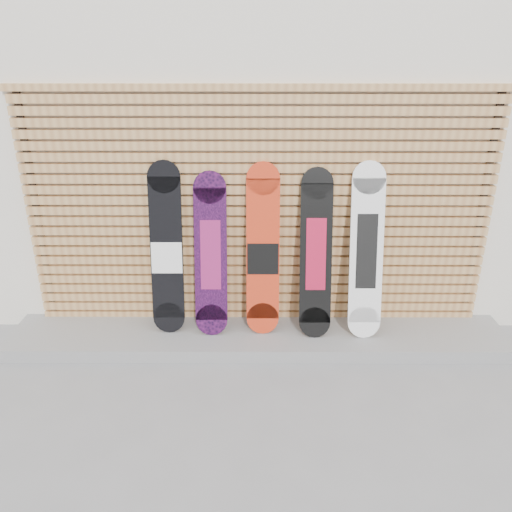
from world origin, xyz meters
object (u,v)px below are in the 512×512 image
(snowboard_0, at_px, (167,250))
(snowboard_4, at_px, (366,251))
(snowboard_2, at_px, (263,251))
(snowboard_3, at_px, (316,254))
(snowboard_1, at_px, (211,255))

(snowboard_0, height_order, snowboard_4, snowboard_0)
(snowboard_2, bearing_deg, snowboard_0, 179.43)
(snowboard_2, distance_m, snowboard_4, 0.92)
(snowboard_0, xyz_separation_m, snowboard_4, (1.78, -0.04, 0.01))
(snowboard_4, bearing_deg, snowboard_3, 179.86)
(snowboard_2, bearing_deg, snowboard_1, -178.46)
(snowboard_0, height_order, snowboard_2, snowboard_0)
(snowboard_2, height_order, snowboard_4, snowboard_4)
(snowboard_1, height_order, snowboard_2, snowboard_2)
(snowboard_0, height_order, snowboard_3, snowboard_0)
(snowboard_0, xyz_separation_m, snowboard_3, (1.34, -0.04, -0.02))
(snowboard_1, relative_size, snowboard_2, 0.95)
(snowboard_2, bearing_deg, snowboard_4, -2.08)
(snowboard_3, bearing_deg, snowboard_1, 178.80)
(snowboard_3, relative_size, snowboard_4, 0.96)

